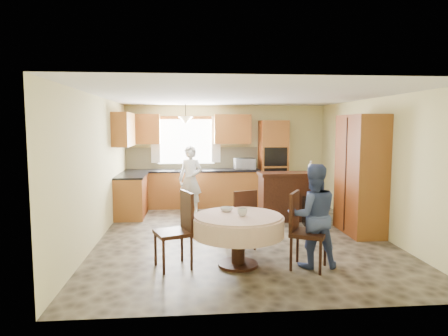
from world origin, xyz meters
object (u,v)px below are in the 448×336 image
chair_right (303,226)px  person_dining (313,216)px  chair_back (242,217)px  oven_tower (273,163)px  cupboard (361,175)px  dining_table (238,226)px  person_sink (191,180)px  sideboard (290,198)px  chair_left (179,226)px

chair_right → person_dining: (0.16, 0.04, 0.14)m
chair_back → chair_right: 1.15m
oven_tower → cupboard: bearing=-68.3°
dining_table → person_dining: bearing=-5.7°
oven_tower → person_sink: size_ratio=1.37×
sideboard → dining_table: (-1.44, -2.69, 0.10)m
cupboard → person_dining: 2.22m
cupboard → person_dining: size_ratio=1.50×
cupboard → dining_table: size_ratio=1.69×
chair_right → person_sink: 3.93m
dining_table → chair_back: (0.16, 0.74, -0.03)m
sideboard → chair_right: bearing=-103.4°
oven_tower → chair_left: bearing=-117.9°
sideboard → person_sink: bearing=157.3°
chair_back → chair_right: chair_right is taller
cupboard → sideboard: bearing=132.2°
sideboard → chair_left: chair_left is taller
oven_tower → person_dining: size_ratio=1.45×
chair_right → dining_table: bearing=109.0°
chair_left → person_sink: 3.44m
oven_tower → person_dining: bearing=-94.6°
chair_left → chair_back: (0.99, 0.71, -0.05)m
chair_back → person_sink: 2.85m
sideboard → cupboard: cupboard is taller
dining_table → chair_left: 0.83m
dining_table → person_dining: size_ratio=0.89×
chair_right → person_sink: size_ratio=0.69×
chair_back → sideboard: bearing=-142.7°
person_sink → chair_right: bearing=-42.3°
oven_tower → person_sink: oven_tower is taller
cupboard → dining_table: (-2.47, -1.56, -0.52)m
chair_back → chair_right: bearing=110.2°
oven_tower → chair_right: bearing=-96.6°
chair_right → sideboard: bearing=17.1°
oven_tower → person_dining: (-0.35, -4.35, -0.33)m
sideboard → person_sink: (-2.09, 0.78, 0.30)m
dining_table → person_sink: (-0.65, 3.47, 0.20)m
oven_tower → chair_left: (-2.23, -4.21, -0.47)m
person_sink → dining_table: bearing=-54.7°
oven_tower → dining_table: 4.50m
person_dining → dining_table: bearing=-3.7°
cupboard → dining_table: cupboard is taller
dining_table → cupboard: bearing=32.3°
cupboard → chair_back: (-2.31, -0.81, -0.56)m
cupboard → person_dining: cupboard is taller
chair_left → person_sink: size_ratio=0.69×
chair_left → dining_table: bearing=67.2°
oven_tower → cupboard: cupboard is taller
cupboard → dining_table: 2.96m
oven_tower → sideboard: size_ratio=1.59×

